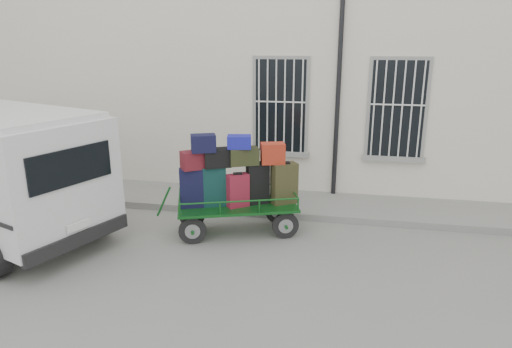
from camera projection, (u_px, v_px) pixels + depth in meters
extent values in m
plane|color=slate|center=(277.00, 246.00, 8.70)|extent=(80.00, 80.00, 0.00)
cube|color=beige|center=(307.00, 69.00, 13.04)|extent=(24.00, 5.00, 6.00)
cylinder|color=black|center=(339.00, 84.00, 10.49)|extent=(0.11, 0.11, 5.60)
cube|color=black|center=(281.00, 106.00, 10.95)|extent=(1.20, 0.08, 2.20)
cube|color=gray|center=(280.00, 153.00, 11.26)|extent=(1.45, 0.22, 0.12)
cube|color=black|center=(397.00, 109.00, 10.45)|extent=(1.20, 0.08, 2.20)
cube|color=gray|center=(393.00, 159.00, 10.76)|extent=(1.45, 0.22, 0.12)
cube|color=gray|center=(291.00, 203.00, 10.75)|extent=(24.00, 1.70, 0.15)
cylinder|color=black|center=(192.00, 231.00, 8.71)|extent=(0.52, 0.24, 0.53)
cylinder|color=gray|center=(192.00, 231.00, 8.71)|extent=(0.31, 0.19, 0.29)
cylinder|color=black|center=(192.00, 215.00, 9.48)|extent=(0.52, 0.24, 0.53)
cylinder|color=gray|center=(192.00, 215.00, 9.48)|extent=(0.31, 0.19, 0.29)
cylinder|color=black|center=(285.00, 226.00, 8.96)|extent=(0.52, 0.24, 0.53)
cylinder|color=gray|center=(285.00, 226.00, 8.96)|extent=(0.31, 0.19, 0.29)
cylinder|color=black|center=(278.00, 211.00, 9.73)|extent=(0.52, 0.24, 0.53)
cylinder|color=gray|center=(278.00, 211.00, 9.73)|extent=(0.31, 0.19, 0.29)
cube|color=#114E19|center=(237.00, 205.00, 9.13)|extent=(2.57, 1.79, 0.05)
cylinder|color=#114E19|center=(164.00, 201.00, 8.89)|extent=(0.31, 0.14, 0.60)
cube|color=black|center=(191.00, 188.00, 8.89)|extent=(0.51, 0.39, 0.77)
cube|color=black|center=(191.00, 168.00, 8.78)|extent=(0.21, 0.18, 0.03)
cube|color=black|center=(213.00, 186.00, 8.98)|extent=(0.57, 0.44, 0.80)
cube|color=black|center=(212.00, 166.00, 8.86)|extent=(0.24, 0.20, 0.03)
cube|color=maroon|center=(238.00, 190.00, 8.92)|extent=(0.46, 0.42, 0.66)
cube|color=black|center=(238.00, 174.00, 8.82)|extent=(0.19, 0.15, 0.03)
cube|color=black|center=(258.00, 183.00, 9.09)|extent=(0.50, 0.43, 0.82)
cube|color=black|center=(258.00, 163.00, 8.97)|extent=(0.20, 0.18, 0.03)
cube|color=#333219|center=(284.00, 183.00, 9.09)|extent=(0.56, 0.49, 0.82)
cube|color=black|center=(285.00, 163.00, 8.97)|extent=(0.23, 0.19, 0.03)
cube|color=#5F1913|center=(196.00, 160.00, 8.76)|extent=(0.63, 0.58, 0.34)
cube|color=black|center=(217.00, 158.00, 8.80)|extent=(0.59, 0.50, 0.36)
cube|color=#2C2E17|center=(244.00, 156.00, 8.86)|extent=(0.64, 0.52, 0.34)
cube|color=maroon|center=(273.00, 153.00, 8.94)|extent=(0.53, 0.43, 0.40)
cube|color=black|center=(203.00, 143.00, 8.64)|extent=(0.54, 0.46, 0.33)
cube|color=navy|center=(239.00, 142.00, 8.73)|extent=(0.50, 0.38, 0.25)
cube|color=black|center=(71.00, 167.00, 7.48)|extent=(0.60, 1.48, 0.62)
cube|color=black|center=(79.00, 239.00, 7.85)|extent=(0.84, 1.98, 0.25)
cube|color=white|center=(79.00, 225.00, 7.75)|extent=(0.20, 0.45, 0.13)
cylinder|color=black|center=(4.00, 189.00, 10.79)|extent=(0.80, 0.50, 0.76)
cylinder|color=black|center=(96.00, 216.00, 9.14)|extent=(0.80, 0.50, 0.76)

